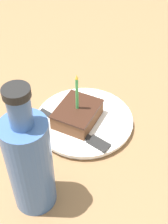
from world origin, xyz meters
name	(u,v)px	position (x,y,z in m)	size (l,w,h in m)	color
ground_plane	(96,127)	(0.00, 0.00, -0.02)	(2.40, 2.40, 0.04)	olive
plate	(84,120)	(0.02, 0.02, 0.01)	(0.21, 0.21, 0.02)	white
cake_slice	(77,114)	(0.03, 0.03, 0.04)	(0.08, 0.10, 0.12)	brown
fork	(77,131)	(0.02, 0.07, 0.02)	(0.18, 0.06, 0.00)	#262626
bottle	(30,162)	(0.02, 0.23, 0.10)	(0.07, 0.07, 0.25)	#3F66A5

